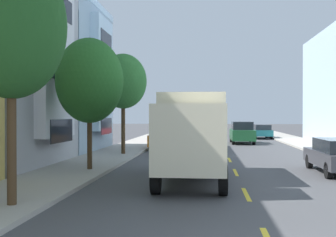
{
  "coord_description": "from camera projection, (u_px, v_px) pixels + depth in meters",
  "views": [
    {
      "loc": [
        -1.22,
        -6.19,
        2.52
      ],
      "look_at": [
        -3.95,
        22.02,
        2.28
      ],
      "focal_mm": 43.92,
      "sensor_mm": 36.0,
      "label": 1
    }
  ],
  "objects": [
    {
      "name": "street_tree_second",
      "position": [
        90.0,
        81.0,
        18.05
      ],
      "size": [
        2.96,
        2.96,
        5.77
      ],
      "color": "#47331E",
      "rests_on": "sidewalk_left"
    },
    {
      "name": "delivery_box_truck",
      "position": [
        193.0,
        131.0,
        15.84
      ],
      "size": [
        2.4,
        7.22,
        3.32
      ],
      "color": "beige",
      "rests_on": "ground_plane"
    },
    {
      "name": "lane_centerline_dashes",
      "position": [
        224.0,
        149.0,
        30.45
      ],
      "size": [
        0.14,
        47.2,
        0.01
      ],
      "color": "yellow",
      "rests_on": "ground_plane"
    },
    {
      "name": "parked_suv_white",
      "position": [
        186.0,
        126.0,
        59.46
      ],
      "size": [
        2.05,
        4.84,
        1.93
      ],
      "color": "silver",
      "rests_on": "ground_plane"
    },
    {
      "name": "parked_pickup_orange",
      "position": [
        166.0,
        138.0,
        30.03
      ],
      "size": [
        2.03,
        5.31,
        1.73
      ],
      "color": "orange",
      "rests_on": "ground_plane"
    },
    {
      "name": "parked_wagon_teal",
      "position": [
        261.0,
        131.0,
        43.82
      ],
      "size": [
        1.9,
        4.73,
        1.5
      ],
      "color": "#195B60",
      "rests_on": "ground_plane"
    },
    {
      "name": "street_tree_nearest",
      "position": [
        11.0,
        26.0,
        10.86
      ],
      "size": [
        2.89,
        2.89,
        6.73
      ],
      "color": "#47331E",
      "rests_on": "sidewalk_left"
    },
    {
      "name": "townhouse_third_powder_blue",
      "position": [
        24.0,
        81.0,
        28.67
      ],
      "size": [
        11.44,
        8.44,
        10.24
      ],
      "color": "#9EB7CC",
      "rests_on": "ground_plane"
    },
    {
      "name": "sidewalk_left",
      "position": [
        138.0,
        144.0,
        34.61
      ],
      "size": [
        3.2,
        120.0,
        0.14
      ],
      "primitive_type": "cube",
      "color": "#A39E93",
      "rests_on": "ground_plane"
    },
    {
      "name": "parked_suv_red",
      "position": [
        174.0,
        131.0,
        38.45
      ],
      "size": [
        2.03,
        4.83,
        1.93
      ],
      "color": "#AD1E1E",
      "rests_on": "ground_plane"
    },
    {
      "name": "moving_forest_sedan",
      "position": [
        242.0,
        132.0,
        36.28
      ],
      "size": [
        1.95,
        4.8,
        1.93
      ],
      "color": "#194C28",
      "rests_on": "ground_plane"
    },
    {
      "name": "sidewalk_right",
      "position": [
        311.0,
        145.0,
        33.24
      ],
      "size": [
        3.2,
        120.0,
        0.14
      ],
      "primitive_type": "cube",
      "color": "#A39E93",
      "rests_on": "ground_plane"
    },
    {
      "name": "street_tree_third",
      "position": [
        123.0,
        82.0,
        25.22
      ],
      "size": [
        2.9,
        2.9,
        6.15
      ],
      "color": "#47331E",
      "rests_on": "sidewalk_left"
    },
    {
      "name": "ground_plane",
      "position": [
        222.0,
        144.0,
        35.92
      ],
      "size": [
        160.0,
        160.0,
        0.0
      ],
      "primitive_type": "plane",
      "color": "#424244"
    }
  ]
}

